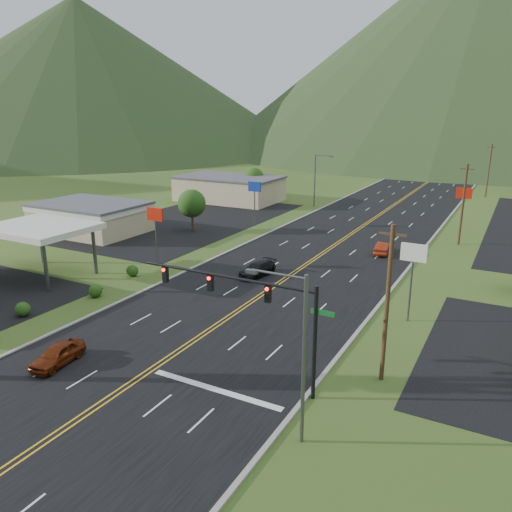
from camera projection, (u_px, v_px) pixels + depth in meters
The scene contains 21 objects.
traffic_signal at pixel (253, 302), 29.66m from camera, with size 13.10×0.43×7.00m.
streetlight_east at pixel (298, 348), 24.20m from camera, with size 3.28×0.25×9.00m.
streetlight_west at pixel (317, 177), 85.25m from camera, with size 3.28×0.25×9.00m.
gas_canopy at pixel (40, 229), 49.51m from camera, with size 10.00×8.00×5.30m.
building_west_mid at pixel (91, 216), 68.30m from camera, with size 14.40×10.40×4.10m.
building_west_far at pixel (229, 188), 91.81m from camera, with size 18.40×11.40×4.50m.
pole_sign_west_a at pixel (155, 220), 52.57m from camera, with size 2.00×0.18×6.40m.
pole_sign_west_b at pixel (255, 191), 71.14m from camera, with size 2.00×0.18×6.40m.
pole_sign_east_a at pixel (413, 261), 38.60m from camera, with size 2.00×0.18×6.40m.
pole_sign_east_b at pixel (464, 198), 65.62m from camera, with size 2.00×0.18×6.40m.
tree_west_a at pixel (192, 203), 68.29m from camera, with size 3.84×3.84×5.82m.
tree_west_b at pixel (254, 178), 93.36m from camera, with size 3.84×3.84×5.82m.
utility_pole_a at pixel (387, 303), 29.91m from camera, with size 1.60×0.28×10.00m.
utility_pole_b at pixel (463, 204), 61.15m from camera, with size 1.60×0.28×10.00m.
utility_pole_c at pixel (489, 170), 94.92m from camera, with size 1.60×0.28×10.00m.
utility_pole_d at pixel (501, 154), 128.69m from camera, with size 1.60×0.28×10.00m.
mountain_n at pixel (489, 40), 195.99m from camera, with size 220.00×220.00×85.00m, color #223719.
mountain_nw at pixel (81, 75), 206.70m from camera, with size 190.00×190.00×60.00m, color #223719.
car_red_near at pixel (58, 355), 33.00m from camera, with size 1.64×4.07×1.39m, color #65220B.
car_dark_mid at pixel (257, 270), 50.56m from camera, with size 1.91×4.71×1.37m, color black.
car_red_far at pixel (384, 248), 58.29m from camera, with size 1.47×4.22×1.39m, color maroon.
Camera 1 is at (19.78, -10.28, 16.34)m, focal length 35.00 mm.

